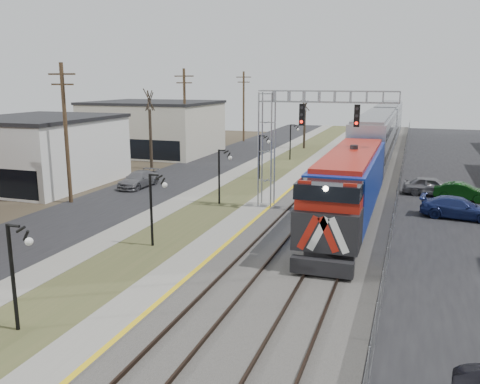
% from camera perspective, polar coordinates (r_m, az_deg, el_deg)
% --- Properties ---
extents(street_west, '(7.00, 120.00, 0.04)m').
position_cam_1_polar(street_west, '(45.96, -7.92, 1.34)').
color(street_west, black).
rests_on(street_west, ground).
extents(sidewalk, '(2.00, 120.00, 0.08)m').
position_cam_1_polar(sidewalk, '(44.14, -2.69, 1.01)').
color(sidewalk, gray).
rests_on(sidewalk, ground).
extents(grass_median, '(4.00, 120.00, 0.06)m').
position_cam_1_polar(grass_median, '(43.15, 1.02, 0.74)').
color(grass_median, '#434927').
rests_on(grass_median, ground).
extents(platform, '(2.00, 120.00, 0.24)m').
position_cam_1_polar(platform, '(42.33, 4.88, 0.59)').
color(platform, gray).
rests_on(platform, ground).
extents(ballast_bed, '(8.00, 120.00, 0.20)m').
position_cam_1_polar(ballast_bed, '(41.45, 11.60, 0.09)').
color(ballast_bed, '#595651').
rests_on(ballast_bed, ground).
extents(platform_edge, '(0.24, 120.00, 0.01)m').
position_cam_1_polar(platform_edge, '(42.11, 6.05, 0.68)').
color(platform_edge, gold).
rests_on(platform_edge, platform).
extents(track_near, '(1.58, 120.00, 0.15)m').
position_cam_1_polar(track_near, '(41.70, 8.89, 0.52)').
color(track_near, '#2D2119').
rests_on(track_near, ballast_bed).
extents(track_far, '(1.58, 120.00, 0.15)m').
position_cam_1_polar(track_far, '(41.26, 13.68, 0.19)').
color(track_far, '#2D2119').
rests_on(track_far, ballast_bed).
extents(train, '(3.00, 63.05, 5.33)m').
position_cam_1_polar(train, '(54.60, 15.22, 5.81)').
color(train, '#122C96').
rests_on(train, ground).
extents(signal_gantry, '(9.00, 1.07, 8.15)m').
position_cam_1_polar(signal_gantry, '(34.25, 5.81, 7.03)').
color(signal_gantry, gray).
rests_on(signal_gantry, ground).
extents(lampposts, '(0.14, 62.14, 4.00)m').
position_cam_1_polar(lampposts, '(27.68, -9.65, -1.93)').
color(lampposts, black).
rests_on(lampposts, ground).
extents(utility_poles, '(0.28, 80.28, 10.00)m').
position_cam_1_polar(utility_poles, '(38.43, -18.94, 6.13)').
color(utility_poles, '#4C3823').
rests_on(utility_poles, ground).
extents(fence, '(0.04, 120.00, 1.60)m').
position_cam_1_polar(fence, '(41.02, 17.47, 0.64)').
color(fence, gray).
rests_on(fence, ground).
extents(bare_trees, '(12.30, 42.30, 5.95)m').
position_cam_1_polar(bare_trees, '(49.51, -7.19, 5.30)').
color(bare_trees, '#382D23').
rests_on(bare_trees, ground).
extents(car_lot_d, '(4.92, 2.46, 1.37)m').
position_cam_1_polar(car_lot_d, '(35.72, 23.32, -1.70)').
color(car_lot_d, navy).
rests_on(car_lot_d, ground).
extents(car_lot_e, '(4.35, 1.91, 1.46)m').
position_cam_1_polar(car_lot_e, '(42.01, 20.72, 0.58)').
color(car_lot_e, slate).
rests_on(car_lot_e, ground).
extents(car_lot_f, '(4.08, 1.93, 1.29)m').
position_cam_1_polar(car_lot_f, '(41.16, 23.67, -0.02)').
color(car_lot_f, '#0A360D').
rests_on(car_lot_f, ground).
extents(car_street_b, '(2.10, 4.62, 1.31)m').
position_cam_1_polar(car_street_b, '(43.20, -11.32, 1.36)').
color(car_street_b, slate).
rests_on(car_street_b, ground).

